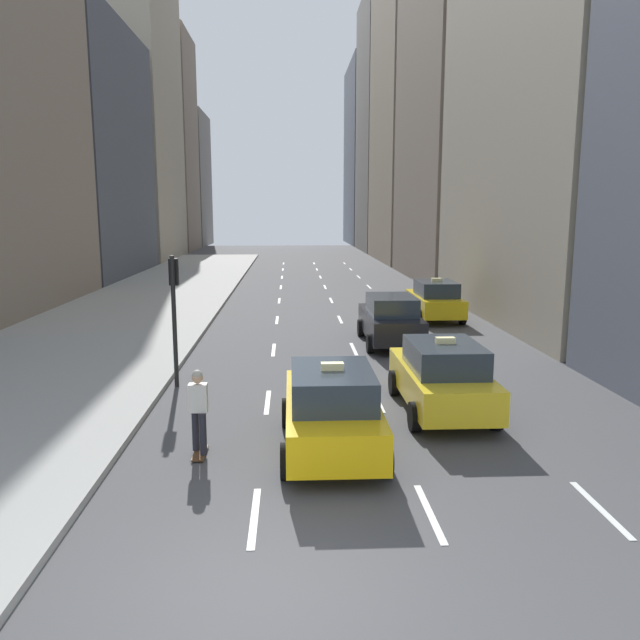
# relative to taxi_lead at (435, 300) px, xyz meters

# --- Properties ---
(ground_plane) EXTENTS (160.00, 160.00, 0.00)m
(ground_plane) POSITION_rel_taxi_lead_xyz_m (-6.80, -19.85, -0.88)
(ground_plane) COLOR #474749
(sidewalk_left) EXTENTS (8.00, 66.00, 0.15)m
(sidewalk_left) POSITION_rel_taxi_lead_xyz_m (-13.80, 7.15, -0.81)
(sidewalk_left) COLOR #9E9E99
(sidewalk_left) RESTS_ON ground
(lane_markings) EXTENTS (5.72, 56.00, 0.01)m
(lane_markings) POSITION_rel_taxi_lead_xyz_m (-4.20, 3.15, -0.87)
(lane_markings) COLOR white
(lane_markings) RESTS_ON ground
(building_row_left) EXTENTS (6.00, 88.00, 36.37)m
(building_row_left) POSITION_rel_taxi_lead_xyz_m (-20.80, 25.26, 11.59)
(building_row_left) COLOR slate
(building_row_left) RESTS_ON ground
(building_row_right) EXTENTS (6.00, 93.96, 35.93)m
(building_row_right) POSITION_rel_taxi_lead_xyz_m (5.20, 28.48, 13.01)
(building_row_right) COLOR slate
(building_row_right) RESTS_ON ground
(taxi_lead) EXTENTS (2.02, 4.40, 1.87)m
(taxi_lead) POSITION_rel_taxi_lead_xyz_m (0.00, 0.00, 0.00)
(taxi_lead) COLOR yellow
(taxi_lead) RESTS_ON ground
(taxi_second) EXTENTS (2.02, 4.40, 1.87)m
(taxi_second) POSITION_rel_taxi_lead_xyz_m (-5.60, -15.13, 0.00)
(taxi_second) COLOR yellow
(taxi_second) RESTS_ON ground
(taxi_third) EXTENTS (2.02, 4.40, 1.87)m
(taxi_third) POSITION_rel_taxi_lead_xyz_m (-2.80, -12.80, 0.00)
(taxi_third) COLOR yellow
(taxi_third) RESTS_ON ground
(sedan_black_near) EXTENTS (2.02, 4.60, 1.79)m
(sedan_black_near) POSITION_rel_taxi_lead_xyz_m (-2.80, -5.08, 0.03)
(sedan_black_near) COLOR black
(sedan_black_near) RESTS_ON ground
(skateboarder) EXTENTS (0.36, 0.80, 1.75)m
(skateboarder) POSITION_rel_taxi_lead_xyz_m (-8.22, -15.27, 0.08)
(skateboarder) COLOR brown
(skateboarder) RESTS_ON ground
(traffic_light_pole) EXTENTS (0.24, 0.42, 3.60)m
(traffic_light_pole) POSITION_rel_taxi_lead_xyz_m (-9.55, -10.19, 1.53)
(traffic_light_pole) COLOR black
(traffic_light_pole) RESTS_ON ground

